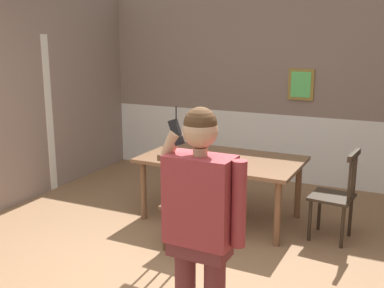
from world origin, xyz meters
name	(u,v)px	position (x,y,z in m)	size (l,w,h in m)	color
room_back_partition	(277,91)	(0.00, 3.46, 1.31)	(5.37, 0.17, 2.73)	gray
dining_table	(221,164)	(-0.13, 1.67, 0.65)	(1.81, 1.08, 0.73)	brown
chair_near_window	(336,196)	(1.15, 1.64, 0.47)	(0.46, 0.46, 0.96)	#2D2319
chair_by_doorway	(185,204)	(-0.15, 0.76, 0.48)	(0.44, 0.44, 0.98)	#513823
person_figure	(201,218)	(0.63, -0.59, 0.96)	(0.59, 0.25, 1.67)	brown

